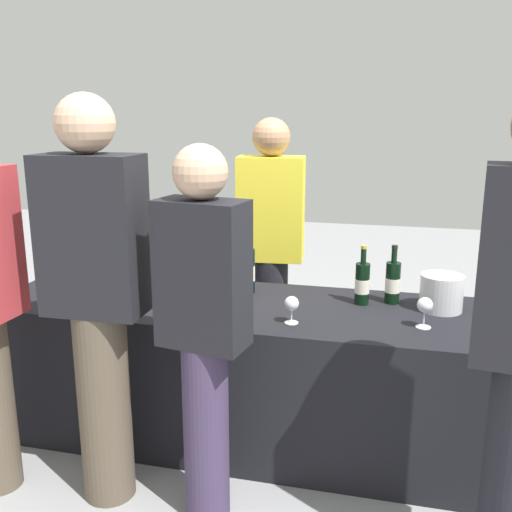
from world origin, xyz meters
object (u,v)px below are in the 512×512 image
Objects in this scene: wine_bottle_2 at (166,269)px; wine_glass_0 at (192,288)px; server_pouring at (271,245)px; wine_bottle_0 at (72,264)px; wine_bottle_1 at (99,263)px; wine_glass_1 at (292,305)px; ice_bucket at (441,293)px; wine_glass_2 at (425,306)px; wine_bottle_5 at (393,282)px; wine_bottle_4 at (362,283)px; guest_2 at (204,324)px; guest_1 at (97,291)px; wine_bottle_3 at (248,270)px.

wine_glass_0 is (0.23, -0.21, -0.02)m from wine_bottle_2.
server_pouring is at bearing 48.75° from wine_bottle_2.
wine_bottle_0 is 0.14m from wine_bottle_1.
wine_bottle_2 reaches higher than wine_glass_1.
wine_glass_1 is 0.62× the size of ice_bucket.
wine_glass_2 is at bearing -108.36° from ice_bucket.
wine_bottle_4 is at bearing -160.96° from wine_bottle_5.
guest_2 reaches higher than wine_bottle_5.
wine_glass_2 is 0.99m from guest_2.
wine_bottle_2 is at bearing -2.13° from wine_bottle_0.
ice_bucket is at bearing 27.35° from wine_glass_1.
wine_glass_0 is 0.56m from guest_2.
wine_bottle_2 is 1.02m from wine_bottle_4.
wine_bottle_0 is 2.19× the size of wine_glass_2.
wine_glass_1 is 0.07× the size of guest_1.
wine_bottle_5 is 0.17× the size of guest_1.
ice_bucket is 1.60m from guest_1.
wine_bottle_1 is 0.44m from wine_bottle_2.
guest_2 is at bearing -57.81° from wine_bottle_2.
wine_bottle_5 is at bearing 0.12° from wine_bottle_3.
wine_bottle_1 is 0.19× the size of server_pouring.
server_pouring is (0.89, 0.44, 0.05)m from wine_bottle_1.
guest_1 is at bearing 64.16° from server_pouring.
wine_glass_0 is at bearing -162.04° from wine_bottle_4.
wine_bottle_5 is at bearing 0.40° from wine_bottle_1.
wine_glass_1 is 0.50m from guest_2.
wine_bottle_0 is at bearing 20.88° from server_pouring.
server_pouring reaches higher than wine_bottle_4.
server_pouring is (0.03, 0.43, 0.04)m from wine_bottle_3.
server_pouring is (-0.71, 0.42, 0.05)m from wine_bottle_5.
guest_2 is (0.03, -0.82, 0.01)m from wine_bottle_3.
wine_glass_0 is 0.09× the size of guest_2.
wine_glass_0 is at bearing -16.59° from wine_bottle_0.
guest_1 is at bearing -145.71° from wine_bottle_5.
ice_bucket is (1.84, -0.04, -0.02)m from wine_bottle_1.
guest_1 is at bearing -152.05° from ice_bucket.
wine_glass_2 is 0.09× the size of guest_2.
ice_bucket is 0.13× the size of guest_2.
guest_1 is at bearing -151.51° from wine_glass_1.
wine_bottle_0 is 1.27m from guest_2.
wine_bottle_0 is 1.96m from ice_bucket.
wine_glass_1 is at bearing -22.72° from wine_bottle_2.
wine_bottle_3 reaches higher than wine_bottle_5.
wine_bottle_5 is 0.99m from wine_glass_0.
server_pouring is at bearing 153.11° from ice_bucket.
server_pouring is (0.45, 0.52, 0.04)m from wine_bottle_2.
ice_bucket is (0.67, 0.35, -0.00)m from wine_glass_1.
guest_1 is (-1.41, -0.75, 0.13)m from ice_bucket.
wine_bottle_5 is 2.09× the size of wine_glass_0.
wine_bottle_5 is 0.83m from server_pouring.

